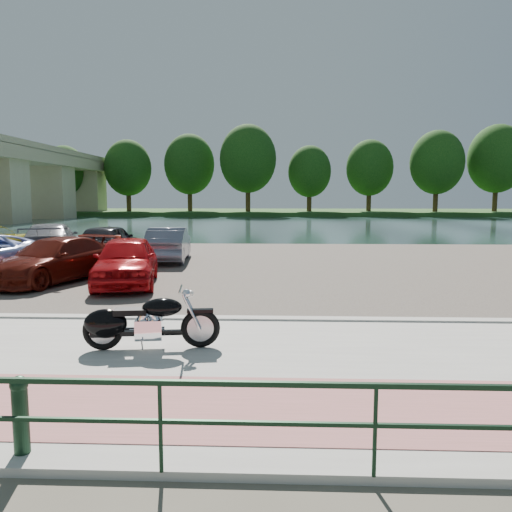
% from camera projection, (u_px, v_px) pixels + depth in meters
% --- Properties ---
extents(ground, '(200.00, 200.00, 0.00)m').
position_uv_depth(ground, '(214.00, 352.00, 8.71)').
color(ground, '#595447').
rests_on(ground, ground).
extents(promenade, '(60.00, 6.00, 0.10)m').
position_uv_depth(promenade, '(206.00, 369.00, 7.71)').
color(promenade, '#A19E97').
rests_on(promenade, ground).
extents(pink_path, '(60.00, 2.00, 0.01)m').
position_uv_depth(pink_path, '(189.00, 406.00, 6.22)').
color(pink_path, '#9C5D58').
rests_on(pink_path, promenade).
extents(kerb, '(60.00, 0.30, 0.14)m').
position_uv_depth(kerb, '(225.00, 320.00, 10.69)').
color(kerb, '#A19E97').
rests_on(kerb, ground).
extents(parking_lot, '(60.00, 18.00, 0.04)m').
position_uv_depth(parking_lot, '(248.00, 265.00, 19.63)').
color(parking_lot, '#453F38').
rests_on(parking_lot, ground).
extents(river, '(120.00, 40.00, 0.00)m').
position_uv_depth(river, '(265.00, 225.00, 48.40)').
color(river, '#1A2F2C').
rests_on(river, ground).
extents(far_bank, '(120.00, 24.00, 0.60)m').
position_uv_depth(far_bank, '(269.00, 212.00, 80.12)').
color(far_bank, '#1F4719').
rests_on(far_bank, ground).
extents(railing, '(24.04, 0.05, 0.90)m').
position_uv_depth(railing, '(160.00, 402.00, 4.65)').
color(railing, black).
rests_on(railing, promenade).
extents(bollards, '(10.68, 0.18, 0.81)m').
position_uv_depth(bollards, '(4.00, 411.00, 5.04)').
color(bollards, black).
rests_on(bollards, promenade).
extents(far_trees, '(70.25, 10.68, 12.52)m').
position_uv_depth(far_trees, '(298.00, 164.00, 72.95)').
color(far_trees, '#3C2A16').
rests_on(far_trees, far_bank).
extents(motorcycle, '(2.33, 0.75, 1.05)m').
position_uv_depth(motorcycle, '(139.00, 323.00, 8.50)').
color(motorcycle, black).
rests_on(motorcycle, promenade).
extents(car_3, '(3.36, 5.10, 1.37)m').
position_uv_depth(car_3, '(54.00, 260.00, 15.68)').
color(car_3, '#57150C').
rests_on(car_3, parking_lot).
extents(car_4, '(2.56, 4.61, 1.48)m').
position_uv_depth(car_4, '(126.00, 261.00, 15.07)').
color(car_4, '#AF0B10').
rests_on(car_4, parking_lot).
extents(car_7, '(3.73, 5.71, 1.54)m').
position_uv_depth(car_7, '(51.00, 241.00, 21.61)').
color(car_7, gray).
rests_on(car_7, parking_lot).
extents(car_8, '(1.89, 4.54, 1.54)m').
position_uv_depth(car_8, '(108.00, 242.00, 21.09)').
color(car_8, black).
rests_on(car_8, parking_lot).
extents(car_9, '(1.89, 4.41, 1.41)m').
position_uv_depth(car_9, '(169.00, 244.00, 20.73)').
color(car_9, slate).
rests_on(car_9, parking_lot).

